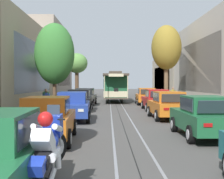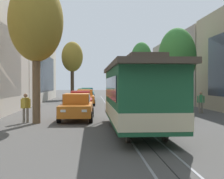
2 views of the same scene
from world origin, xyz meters
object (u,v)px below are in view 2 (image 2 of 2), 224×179
(parked_car_green_near_left, at_px, (126,93))
(fire_hydrant, at_px, (73,97))
(pedestrian_on_left_pavement, at_px, (201,101))
(parked_car_orange_mid_right, at_px, (85,97))
(street_tree_kerb_left_second, at_px, (177,57))
(parked_car_blue_mid_left, at_px, (138,97))
(street_tree_kerb_left_near, at_px, (142,59))
(street_tree_kerb_right_second, at_px, (36,22))
(parked_car_red_fourth_right, at_px, (81,101))
(parked_car_orange_fifth_right, at_px, (77,107))
(motorcycle_with_rider, at_px, (119,93))
(street_tree_kerb_right_near, at_px, (72,58))
(cable_car_trolley, at_px, (138,95))
(parked_car_green_second_right, at_px, (84,95))
(pedestrian_on_right_pavement, at_px, (26,106))
(parked_car_teal_near_right, at_px, (87,93))
(pedestrian_crossing_far, at_px, (183,99))
(parked_car_orange_second_left, at_px, (132,95))
(parked_car_black_fourth_left, at_px, (152,100))
(parked_car_grey_fifth_left, at_px, (169,105))

(parked_car_green_near_left, xyz_separation_m, fire_hydrant, (7.29, 4.98, -0.38))
(parked_car_green_near_left, distance_m, pedestrian_on_left_pavement, 21.73)
(parked_car_orange_mid_right, relative_size, street_tree_kerb_left_second, 0.66)
(parked_car_green_near_left, height_order, parked_car_blue_mid_left, same)
(street_tree_kerb_left_near, height_order, street_tree_kerb_right_second, street_tree_kerb_left_near)
(parked_car_red_fourth_right, relative_size, fire_hydrant, 5.20)
(parked_car_orange_fifth_right, bearing_deg, parked_car_blue_mid_left, -113.55)
(parked_car_orange_fifth_right, distance_m, motorcycle_with_rider, 25.52)
(street_tree_kerb_right_near, xyz_separation_m, cable_car_trolley, (-4.85, 30.05, -4.24))
(parked_car_green_second_right, bearing_deg, street_tree_kerb_left_near, -143.95)
(cable_car_trolley, distance_m, pedestrian_on_right_pavement, 6.90)
(parked_car_teal_near_right, height_order, motorcycle_with_rider, motorcycle_with_rider)
(street_tree_kerb_right_near, bearing_deg, fire_hydrant, 94.69)
(parked_car_blue_mid_left, relative_size, street_tree_kerb_right_second, 0.56)
(fire_hydrant, bearing_deg, parked_car_red_fourth_right, 96.18)
(parked_car_orange_mid_right, distance_m, pedestrian_on_left_pavement, 12.28)
(parked_car_orange_mid_right, xyz_separation_m, pedestrian_crossing_far, (-8.20, 6.00, 0.07))
(pedestrian_on_left_pavement, relative_size, pedestrian_on_right_pavement, 0.97)
(parked_car_orange_second_left, relative_size, parked_car_black_fourth_left, 1.01)
(parked_car_green_near_left, xyz_separation_m, pedestrian_crossing_far, (-2.61, 18.87, 0.07))
(parked_car_black_fourth_left, xyz_separation_m, pedestrian_on_left_pavement, (-3.07, 3.00, 0.09))
(parked_car_blue_mid_left, bearing_deg, street_tree_kerb_left_second, 107.13)
(parked_car_grey_fifth_left, relative_size, street_tree_kerb_left_near, 0.55)
(street_tree_kerb_left_near, bearing_deg, parked_car_teal_near_right, -8.44)
(parked_car_orange_second_left, relative_size, pedestrian_crossing_far, 2.84)
(pedestrian_on_right_pavement, bearing_deg, pedestrian_crossing_far, -146.71)
(parked_car_green_near_left, distance_m, parked_car_grey_fifth_left, 24.32)
(parked_car_blue_mid_left, relative_size, pedestrian_on_right_pavement, 2.70)
(parked_car_orange_second_left, relative_size, parked_car_orange_mid_right, 1.00)
(parked_car_orange_mid_right, relative_size, motorcycle_with_rider, 2.34)
(parked_car_black_fourth_left, relative_size, street_tree_kerb_left_near, 0.54)
(motorcycle_with_rider, bearing_deg, parked_car_orange_mid_right, 70.66)
(parked_car_orange_fifth_right, bearing_deg, parked_car_red_fourth_right, -89.78)
(parked_car_teal_near_right, relative_size, motorcycle_with_rider, 2.34)
(motorcycle_with_rider, bearing_deg, street_tree_kerb_right_second, 75.48)
(street_tree_kerb_left_near, xyz_separation_m, motorcycle_with_rider, (3.19, -0.88, -4.77))
(cable_car_trolley, height_order, pedestrian_crossing_far, cable_car_trolley)
(parked_car_orange_mid_right, relative_size, cable_car_trolley, 0.48)
(parked_car_blue_mid_left, relative_size, parked_car_teal_near_right, 1.00)
(parked_car_green_near_left, xyz_separation_m, pedestrian_on_right_pavement, (8.55, 26.19, 0.12))
(parked_car_green_near_left, relative_size, parked_car_red_fourth_right, 1.01)
(parked_car_black_fourth_left, height_order, parked_car_teal_near_right, same)
(parked_car_orange_fifth_right, bearing_deg, parked_car_orange_second_left, -107.00)
(parked_car_green_second_right, bearing_deg, parked_car_teal_near_right, -92.17)
(parked_car_orange_fifth_right, height_order, pedestrian_crossing_far, parked_car_orange_fifth_right)
(parked_car_green_near_left, relative_size, parked_car_orange_second_left, 1.00)
(parked_car_orange_second_left, height_order, parked_car_red_fourth_right, same)
(pedestrian_on_left_pavement, distance_m, pedestrian_crossing_far, 2.68)
(pedestrian_crossing_far, bearing_deg, street_tree_kerb_left_near, -88.44)
(street_tree_kerb_right_second, distance_m, pedestrian_crossing_far, 13.76)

